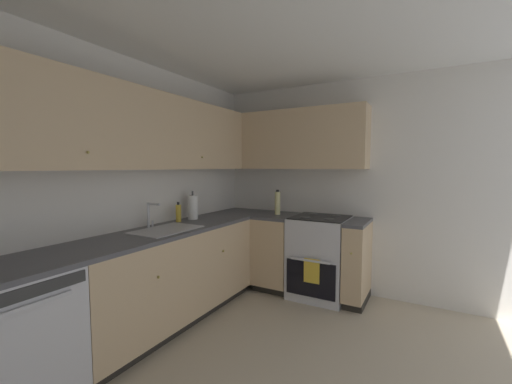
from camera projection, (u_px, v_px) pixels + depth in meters
The scene contains 15 objects.
wall_back at pixel (103, 196), 2.74m from camera, with size 4.21×0.05×2.49m, color silver.
wall_right at pixel (353, 188), 3.74m from camera, with size 0.05×3.39×2.49m, color silver.
dishwasher at pixel (13, 344), 1.90m from camera, with size 0.60×0.63×0.88m.
lower_cabinets_back at pixel (170, 277), 3.04m from camera, with size 2.00×0.62×0.88m.
countertop_back at pixel (169, 230), 3.00m from camera, with size 3.21×0.60×0.04m, color #4C4C51.
lower_cabinets_right at pixel (301, 256), 3.77m from camera, with size 0.62×1.28×0.88m.
countertop_right at pixel (301, 218), 3.73m from camera, with size 0.60×1.28×0.03m.
oven_range at pixel (320, 256), 3.67m from camera, with size 0.68×0.62×1.06m.
upper_cabinets_back at pixel (142, 130), 2.85m from camera, with size 2.89×0.34×0.70m.
upper_cabinets_right at pixel (290, 140), 3.88m from camera, with size 0.32×1.83×0.70m.
sink at pixel (166, 234), 2.93m from camera, with size 0.62×0.40×0.10m.
faucet at pixel (150, 213), 3.02m from camera, with size 0.07×0.16×0.24m.
soap_bottle at pixel (178, 213), 3.36m from camera, with size 0.06×0.06×0.21m.
paper_towel_roll at pixel (193, 207), 3.53m from camera, with size 0.11×0.11×0.32m.
oil_bottle at pixel (278, 203), 3.87m from camera, with size 0.07×0.07×0.30m.
Camera 1 is at (-1.74, -0.82, 1.50)m, focal length 22.30 mm.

